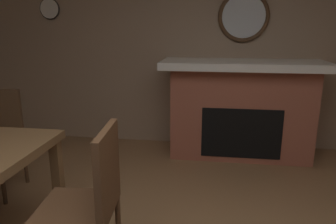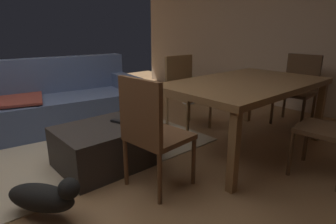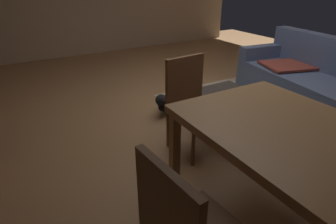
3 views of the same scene
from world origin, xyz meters
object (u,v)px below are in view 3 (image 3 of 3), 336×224
at_px(ottoman_coffee_table, 230,112).
at_px(dining_chair_west, 191,99).
at_px(couch, 314,82).
at_px(tv_remote, 242,101).
at_px(dining_table, 312,149).
at_px(small_dog, 168,101).

bearing_deg(ottoman_coffee_table, dining_chair_west, -82.65).
height_order(couch, dining_chair_west, dining_chair_west).
distance_m(tv_remote, dining_table, 1.37).
bearing_deg(tv_remote, couch, 77.49).
distance_m(dining_chair_west, small_dog, 0.89).
bearing_deg(couch, tv_remote, -85.67).
height_order(tv_remote, small_dog, tv_remote).
distance_m(couch, ottoman_coffee_table, 1.43).
bearing_deg(tv_remote, dining_chair_west, -114.42).
height_order(dining_table, small_dog, dining_table).
distance_m(couch, small_dog, 2.00).
xyz_separation_m(tv_remote, dining_table, (1.19, -0.61, 0.27)).
bearing_deg(small_dog, tv_remote, 26.03).
height_order(dining_table, dining_chair_west, dining_chair_west).
relative_size(ottoman_coffee_table, small_dog, 1.59).
distance_m(tv_remote, small_dog, 0.99).
bearing_deg(small_dog, dining_table, -5.24).
height_order(tv_remote, dining_chair_west, dining_chair_west).
xyz_separation_m(dining_chair_west, small_dog, (-0.78, 0.20, -0.36)).
distance_m(ottoman_coffee_table, dining_table, 1.56).
bearing_deg(tv_remote, dining_table, -44.03).
height_order(ottoman_coffee_table, dining_table, dining_table).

